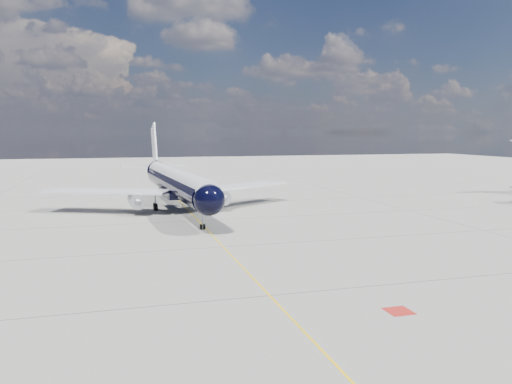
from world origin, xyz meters
TOP-DOWN VIEW (x-y plane):
  - ground at (0.00, 30.00)m, footprint 320.00×320.00m
  - taxiway_centerline at (0.00, 25.00)m, footprint 0.16×160.00m
  - red_marking at (6.80, -10.00)m, footprint 1.60×1.60m
  - main_airliner at (-1.57, 35.34)m, footprint 36.26×44.24m

SIDE VIEW (x-z plane):
  - ground at x=0.00m, z-range 0.00..0.00m
  - taxiway_centerline at x=0.00m, z-range 0.00..0.01m
  - red_marking at x=6.80m, z-range 0.00..0.01m
  - main_airliner at x=-1.57m, z-range -2.42..10.35m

